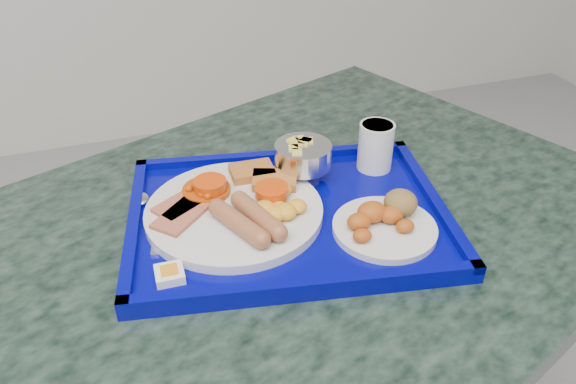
# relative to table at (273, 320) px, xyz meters

# --- Properties ---
(table) EXTENTS (1.41, 1.19, 0.75)m
(table) POSITION_rel_table_xyz_m (0.00, 0.00, 0.00)
(table) COLOR slate
(table) RESTS_ON floor
(tray) EXTENTS (0.55, 0.44, 0.03)m
(tray) POSITION_rel_table_xyz_m (0.03, 0.02, 0.20)
(tray) COLOR #020481
(tray) RESTS_ON table
(main_plate) EXTENTS (0.27, 0.27, 0.04)m
(main_plate) POSITION_rel_table_xyz_m (-0.04, 0.04, 0.22)
(main_plate) COLOR silver
(main_plate) RESTS_ON tray
(bread_plate) EXTENTS (0.16, 0.16, 0.05)m
(bread_plate) POSITION_rel_table_xyz_m (0.16, -0.07, 0.23)
(bread_plate) COLOR silver
(bread_plate) RESTS_ON tray
(fruit_bowl) EXTENTS (0.10, 0.10, 0.07)m
(fruit_bowl) POSITION_rel_table_xyz_m (0.09, 0.11, 0.25)
(fruit_bowl) COLOR silver
(fruit_bowl) RESTS_ON tray
(juice_cup) EXTENTS (0.06, 0.06, 0.08)m
(juice_cup) POSITION_rel_table_xyz_m (0.22, 0.10, 0.25)
(juice_cup) COLOR white
(juice_cup) RESTS_ON tray
(spoon) EXTENTS (0.05, 0.16, 0.01)m
(spoon) POSITION_rel_table_xyz_m (-0.18, 0.11, 0.21)
(spoon) COLOR silver
(spoon) RESTS_ON tray
(knife) EXTENTS (0.04, 0.16, 0.00)m
(knife) POSITION_rel_table_xyz_m (-0.16, 0.06, 0.21)
(knife) COLOR silver
(knife) RESTS_ON tray
(jam_packet) EXTENTS (0.04, 0.04, 0.02)m
(jam_packet) POSITION_rel_table_xyz_m (-0.16, -0.07, 0.22)
(jam_packet) COLOR white
(jam_packet) RESTS_ON tray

